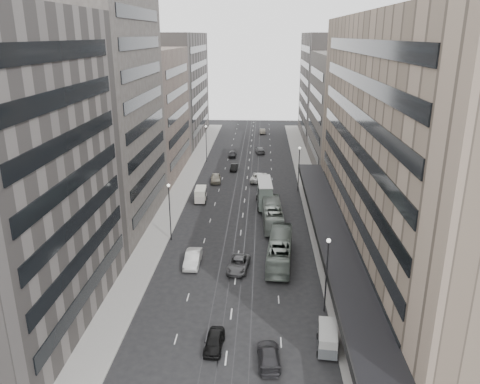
% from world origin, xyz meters
% --- Properties ---
extents(ground, '(220.00, 220.00, 0.00)m').
position_xyz_m(ground, '(0.00, 0.00, 0.00)').
color(ground, black).
rests_on(ground, ground).
extents(sidewalk_right, '(4.00, 125.00, 0.15)m').
position_xyz_m(sidewalk_right, '(12.00, 37.50, 0.07)').
color(sidewalk_right, gray).
rests_on(sidewalk_right, ground).
extents(sidewalk_left, '(4.00, 125.00, 0.15)m').
position_xyz_m(sidewalk_left, '(-12.00, 37.50, 0.07)').
color(sidewalk_left, gray).
rests_on(sidewalk_left, ground).
extents(department_store, '(19.20, 60.00, 30.00)m').
position_xyz_m(department_store, '(21.45, 8.00, 14.95)').
color(department_store, gray).
rests_on(department_store, ground).
extents(building_right_mid, '(15.00, 28.00, 24.00)m').
position_xyz_m(building_right_mid, '(21.50, 52.00, 12.00)').
color(building_right_mid, '#44403B').
rests_on(building_right_mid, ground).
extents(building_right_far, '(15.00, 32.00, 28.00)m').
position_xyz_m(building_right_far, '(21.50, 82.00, 14.00)').
color(building_right_far, slate).
rests_on(building_right_far, ground).
extents(building_left_b, '(15.00, 26.00, 34.00)m').
position_xyz_m(building_left_b, '(-21.50, 19.00, 17.00)').
color(building_left_b, '#44403B').
rests_on(building_left_b, ground).
extents(building_left_c, '(15.00, 28.00, 25.00)m').
position_xyz_m(building_left_c, '(-21.50, 46.00, 12.50)').
color(building_left_c, '#75665B').
rests_on(building_left_c, ground).
extents(building_left_d, '(15.00, 38.00, 28.00)m').
position_xyz_m(building_left_d, '(-21.50, 79.00, 14.00)').
color(building_left_d, slate).
rests_on(building_left_d, ground).
extents(lamp_right_near, '(0.44, 0.44, 8.32)m').
position_xyz_m(lamp_right_near, '(9.70, -5.00, 5.20)').
color(lamp_right_near, '#262628').
rests_on(lamp_right_near, ground).
extents(lamp_right_far, '(0.44, 0.44, 8.32)m').
position_xyz_m(lamp_right_far, '(9.70, 35.00, 5.20)').
color(lamp_right_far, '#262628').
rests_on(lamp_right_far, ground).
extents(lamp_left_near, '(0.44, 0.44, 8.32)m').
position_xyz_m(lamp_left_near, '(-9.70, 12.00, 5.20)').
color(lamp_left_near, '#262628').
rests_on(lamp_left_near, ground).
extents(lamp_left_far, '(0.44, 0.44, 8.32)m').
position_xyz_m(lamp_left_far, '(-9.70, 55.00, 5.20)').
color(lamp_left_far, '#262628').
rests_on(lamp_left_far, ground).
extents(bus_near, '(3.71, 12.10, 3.32)m').
position_xyz_m(bus_near, '(5.37, 6.05, 1.66)').
color(bus_near, gray).
rests_on(bus_near, ground).
extents(bus_far, '(3.22, 11.81, 3.26)m').
position_xyz_m(bus_far, '(4.64, 18.58, 1.63)').
color(bus_far, '#939F95').
rests_on(bus_far, ground).
extents(double_decker, '(2.83, 8.14, 4.39)m').
position_xyz_m(double_decker, '(3.45, 26.52, 2.37)').
color(double_decker, slate).
rests_on(double_decker, ground).
extents(vw_microbus, '(2.18, 4.17, 2.16)m').
position_xyz_m(vw_microbus, '(9.20, -11.23, 1.20)').
color(vw_microbus, '#53575A').
rests_on(vw_microbus, ground).
extents(panel_van, '(2.10, 4.04, 2.50)m').
position_xyz_m(panel_van, '(-7.56, 28.03, 1.38)').
color(panel_van, '#B6AFA4').
rests_on(panel_van, ground).
extents(sedan_0, '(1.89, 4.20, 1.40)m').
position_xyz_m(sedan_0, '(-1.20, -11.61, 0.70)').
color(sedan_0, black).
rests_on(sedan_0, ground).
extents(sedan_1, '(1.82, 5.19, 1.71)m').
position_xyz_m(sedan_1, '(-5.55, 4.72, 0.85)').
color(sedan_1, silver).
rests_on(sedan_1, ground).
extents(sedan_2, '(3.02, 5.42, 1.43)m').
position_xyz_m(sedan_2, '(0.23, 3.72, 0.72)').
color(sedan_2, '#565658').
rests_on(sedan_2, ground).
extents(sedan_3, '(2.22, 4.95, 1.41)m').
position_xyz_m(sedan_3, '(3.82, -13.39, 0.71)').
color(sedan_3, '#27272A').
rests_on(sedan_3, ground).
extents(sedan_4, '(2.32, 4.96, 1.64)m').
position_xyz_m(sedan_4, '(-6.06, 39.46, 0.82)').
color(sedan_4, gray).
rests_on(sedan_4, ground).
extents(sedan_5, '(1.60, 4.13, 1.34)m').
position_xyz_m(sedan_5, '(-2.96, 48.02, 0.67)').
color(sedan_5, black).
rests_on(sedan_5, ground).
extents(sedan_6, '(3.57, 6.42, 1.70)m').
position_xyz_m(sedan_6, '(2.36, 40.62, 0.85)').
color(sedan_6, white).
rests_on(sedan_6, ground).
extents(sedan_7, '(2.53, 5.13, 1.43)m').
position_xyz_m(sedan_7, '(2.41, 63.84, 0.72)').
color(sedan_7, slate).
rests_on(sedan_7, ground).
extents(sedan_8, '(1.76, 4.24, 1.43)m').
position_xyz_m(sedan_8, '(-4.04, 59.53, 0.72)').
color(sedan_8, '#252628').
rests_on(sedan_8, ground).
extents(sedan_9, '(1.81, 4.60, 1.49)m').
position_xyz_m(sedan_9, '(2.89, 87.53, 0.75)').
color(sedan_9, gray).
rests_on(sedan_9, ground).
extents(pedestrian, '(0.73, 0.55, 1.83)m').
position_xyz_m(pedestrian, '(12.93, -6.08, 1.06)').
color(pedestrian, black).
rests_on(pedestrian, sidewalk_right).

